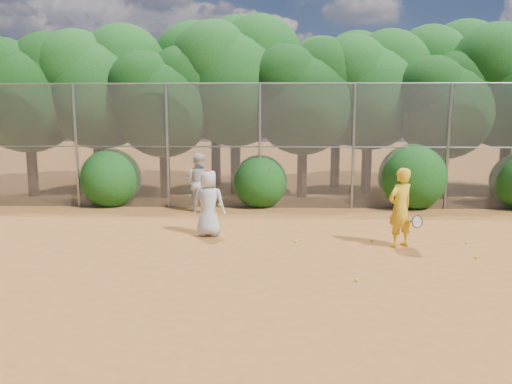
{
  "coord_description": "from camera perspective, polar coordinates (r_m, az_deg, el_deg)",
  "views": [
    {
      "loc": [
        -0.56,
        -10.08,
        3.18
      ],
      "look_at": [
        -1.0,
        2.5,
        1.1
      ],
      "focal_mm": 35.0,
      "sensor_mm": 36.0,
      "label": 1
    }
  ],
  "objects": [
    {
      "name": "tree_0",
      "position": [
        20.19,
        -24.56,
        10.69
      ],
      "size": [
        4.38,
        3.81,
        6.0
      ],
      "color": "black",
      "rests_on": "ground"
    },
    {
      "name": "tree_10",
      "position": [
        21.3,
        -4.52,
        13.26
      ],
      "size": [
        5.15,
        4.48,
        7.06
      ],
      "color": "black",
      "rests_on": "ground"
    },
    {
      "name": "fence_back",
      "position": [
        16.12,
        3.58,
        5.36
      ],
      "size": [
        20.05,
        0.09,
        4.03
      ],
      "color": "gray",
      "rests_on": "ground"
    },
    {
      "name": "bush_0",
      "position": [
        17.39,
        -16.25,
        1.81
      ],
      "size": [
        2.0,
        2.0,
        2.0
      ],
      "primitive_type": "sphere",
      "color": "#124812",
      "rests_on": "ground"
    },
    {
      "name": "ball_1",
      "position": [
        13.05,
        22.91,
        -5.33
      ],
      "size": [
        0.07,
        0.07,
        0.07
      ],
      "primitive_type": "sphere",
      "color": "#B9DE28",
      "rests_on": "ground"
    },
    {
      "name": "player_white",
      "position": [
        15.82,
        -6.57,
        1.11
      ],
      "size": [
        1.11,
        1.02,
        1.84
      ],
      "rotation": [
        0.0,
        0.0,
        2.69
      ],
      "color": "silver",
      "rests_on": "ground"
    },
    {
      "name": "ball_2",
      "position": [
        9.66,
        11.36,
        -9.82
      ],
      "size": [
        0.07,
        0.07,
        0.07
      ],
      "primitive_type": "sphere",
      "color": "#B9DE28",
      "rests_on": "ground"
    },
    {
      "name": "bush_2",
      "position": [
        17.13,
        17.44,
        1.98
      ],
      "size": [
        2.2,
        2.2,
        2.2
      ],
      "primitive_type": "sphere",
      "color": "#124812",
      "rests_on": "ground"
    },
    {
      "name": "player_teen",
      "position": [
        12.67,
        -5.45,
        -1.24
      ],
      "size": [
        0.89,
        0.65,
        1.72
      ],
      "rotation": [
        0.0,
        0.0,
        3.01
      ],
      "color": "silver",
      "rests_on": "ground"
    },
    {
      "name": "bush_1",
      "position": [
        16.54,
        0.46,
        1.46
      ],
      "size": [
        1.8,
        1.8,
        1.8
      ],
      "primitive_type": "sphere",
      "color": "#124812",
      "rests_on": "ground"
    },
    {
      "name": "tree_9",
      "position": [
        22.21,
        -17.8,
        11.94
      ],
      "size": [
        4.83,
        4.2,
        6.62
      ],
      "color": "black",
      "rests_on": "ground"
    },
    {
      "name": "ball_3",
      "position": [
        11.86,
        23.88,
        -6.82
      ],
      "size": [
        0.07,
        0.07,
        0.07
      ],
      "primitive_type": "sphere",
      "color": "#B9DE28",
      "rests_on": "ground"
    },
    {
      "name": "tree_4",
      "position": [
        18.36,
        5.58,
        11.15
      ],
      "size": [
        4.19,
        3.64,
        5.73
      ],
      "color": "black",
      "rests_on": "ground"
    },
    {
      "name": "ground",
      "position": [
        10.58,
        5.0,
        -8.14
      ],
      "size": [
        80.0,
        80.0,
        0.0
      ],
      "primitive_type": "plane",
      "color": "#A05A24",
      "rests_on": "ground"
    },
    {
      "name": "ball_4",
      "position": [
        12.15,
        4.58,
        -5.65
      ],
      "size": [
        0.07,
        0.07,
        0.07
      ],
      "primitive_type": "sphere",
      "color": "#B9DE28",
      "rests_on": "ground"
    },
    {
      "name": "tree_12",
      "position": [
        22.52,
        20.93,
        12.18
      ],
      "size": [
        5.02,
        4.37,
        6.88
      ],
      "color": "black",
      "rests_on": "ground"
    },
    {
      "name": "tree_3",
      "position": [
        19.01,
        -2.22,
        13.05
      ],
      "size": [
        4.89,
        4.26,
        6.7
      ],
      "color": "black",
      "rests_on": "ground"
    },
    {
      "name": "tree_1",
      "position": [
        19.7,
        -17.28,
        11.84
      ],
      "size": [
        4.64,
        4.03,
        6.35
      ],
      "color": "black",
      "rests_on": "ground"
    },
    {
      "name": "ball_5",
      "position": [
        15.35,
        15.18,
        -2.77
      ],
      "size": [
        0.07,
        0.07,
        0.07
      ],
      "primitive_type": "sphere",
      "color": "#B9DE28",
      "rests_on": "ground"
    },
    {
      "name": "tree_2",
      "position": [
        18.33,
        -10.42,
        10.5
      ],
      "size": [
        3.99,
        3.47,
        5.47
      ],
      "color": "black",
      "rests_on": "ground"
    },
    {
      "name": "player_yellow",
      "position": [
        12.05,
        16.16,
        -1.75
      ],
      "size": [
        0.91,
        0.74,
        1.87
      ],
      "rotation": [
        0.0,
        0.0,
        3.7
      ],
      "color": "yellow",
      "rests_on": "ground"
    },
    {
      "name": "tree_5",
      "position": [
        19.48,
        12.98,
        11.71
      ],
      "size": [
        4.51,
        3.92,
        6.17
      ],
      "color": "black",
      "rests_on": "ground"
    },
    {
      "name": "tree_11",
      "position": [
        20.91,
        9.4,
        11.96
      ],
      "size": [
        4.64,
        4.03,
        6.35
      ],
      "color": "black",
      "rests_on": "ground"
    },
    {
      "name": "tree_6",
      "position": [
        19.12,
        20.95,
        9.64
      ],
      "size": [
        3.86,
        3.36,
        5.29
      ],
      "color": "black",
      "rests_on": "ground"
    },
    {
      "name": "ball_0",
      "position": [
        12.51,
        13.09,
        -5.44
      ],
      "size": [
        0.07,
        0.07,
        0.07
      ],
      "primitive_type": "sphere",
      "color": "#B9DE28",
      "rests_on": "ground"
    }
  ]
}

